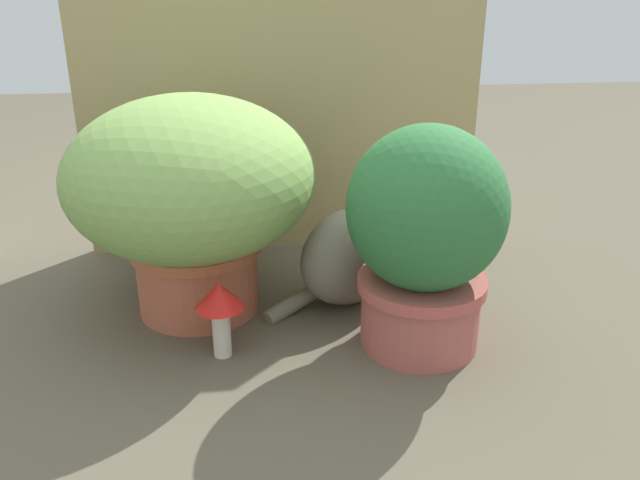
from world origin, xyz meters
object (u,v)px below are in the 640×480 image
leafy_planter (425,234)px  mushroom_ornament_red (220,303)px  cat (356,249)px  grass_planter (191,189)px

leafy_planter → mushroom_ornament_red: bearing=179.9°
cat → mushroom_ornament_red: size_ratio=2.38×
cat → mushroom_ornament_red: (-0.30, -0.21, -0.01)m
grass_planter → leafy_planter: (0.45, -0.20, -0.04)m
mushroom_ornament_red → grass_planter: bearing=105.0°
grass_planter → cat: bearing=1.2°
grass_planter → cat: (0.35, 0.01, -0.16)m
leafy_planter → cat: 0.26m
grass_planter → cat: grass_planter is taller
leafy_planter → cat: leafy_planter is taller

